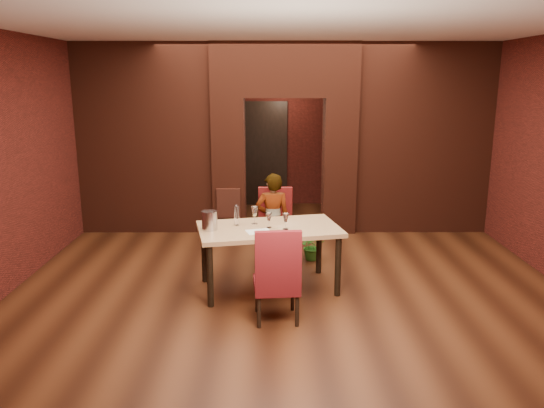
{
  "coord_description": "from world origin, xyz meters",
  "views": [
    {
      "loc": [
        -0.23,
        -7.04,
        2.62
      ],
      "look_at": [
        -0.21,
        0.0,
        0.94
      ],
      "focal_mm": 35.0,
      "sensor_mm": 36.0,
      "label": 1
    }
  ],
  "objects_px": {
    "wine_bucket": "(210,220)",
    "potted_plant": "(312,246)",
    "dining_table": "(269,258)",
    "chair_near": "(276,273)",
    "wine_glass_c": "(286,221)",
    "person_seated": "(273,220)",
    "chair_far": "(275,227)",
    "wine_glass_a": "(255,215)",
    "water_bottle": "(237,215)",
    "wine_glass_b": "(269,220)"
  },
  "relations": [
    {
      "from": "wine_bucket",
      "to": "potted_plant",
      "type": "bearing_deg",
      "value": 41.79
    },
    {
      "from": "dining_table",
      "to": "chair_near",
      "type": "distance_m",
      "value": 0.9
    },
    {
      "from": "wine_glass_c",
      "to": "potted_plant",
      "type": "distance_m",
      "value": 1.46
    },
    {
      "from": "person_seated",
      "to": "wine_bucket",
      "type": "bearing_deg",
      "value": 45.84
    },
    {
      "from": "dining_table",
      "to": "wine_bucket",
      "type": "distance_m",
      "value": 0.9
    },
    {
      "from": "wine_glass_c",
      "to": "wine_bucket",
      "type": "relative_size",
      "value": 0.86
    },
    {
      "from": "chair_far",
      "to": "wine_glass_c",
      "type": "relative_size",
      "value": 5.36
    },
    {
      "from": "wine_glass_a",
      "to": "wine_bucket",
      "type": "bearing_deg",
      "value": -154.49
    },
    {
      "from": "chair_near",
      "to": "wine_glass_c",
      "type": "distance_m",
      "value": 0.87
    },
    {
      "from": "dining_table",
      "to": "chair_near",
      "type": "xyz_separation_m",
      "value": [
        0.09,
        -0.88,
        0.13
      ]
    },
    {
      "from": "wine_glass_c",
      "to": "water_bottle",
      "type": "relative_size",
      "value": 0.76
    },
    {
      "from": "chair_near",
      "to": "wine_glass_a",
      "type": "relative_size",
      "value": 4.77
    },
    {
      "from": "chair_far",
      "to": "person_seated",
      "type": "xyz_separation_m",
      "value": [
        -0.04,
        -0.08,
        0.13
      ]
    },
    {
      "from": "potted_plant",
      "to": "wine_bucket",
      "type": "bearing_deg",
      "value": -138.21
    },
    {
      "from": "wine_glass_a",
      "to": "chair_far",
      "type": "bearing_deg",
      "value": 71.37
    },
    {
      "from": "water_bottle",
      "to": "potted_plant",
      "type": "relative_size",
      "value": 0.64
    },
    {
      "from": "dining_table",
      "to": "wine_bucket",
      "type": "bearing_deg",
      "value": 177.67
    },
    {
      "from": "wine_glass_a",
      "to": "wine_glass_b",
      "type": "relative_size",
      "value": 1.19
    },
    {
      "from": "potted_plant",
      "to": "chair_near",
      "type": "bearing_deg",
      "value": -105.63
    },
    {
      "from": "chair_far",
      "to": "chair_near",
      "type": "xyz_separation_m",
      "value": [
        -0.0,
        -1.83,
        -0.0
      ]
    },
    {
      "from": "chair_near",
      "to": "person_seated",
      "type": "relative_size",
      "value": 0.8
    },
    {
      "from": "person_seated",
      "to": "chair_near",
      "type": "bearing_deg",
      "value": 85.28
    },
    {
      "from": "potted_plant",
      "to": "wine_glass_b",
      "type": "bearing_deg",
      "value": -119.5
    },
    {
      "from": "wine_bucket",
      "to": "wine_glass_a",
      "type": "bearing_deg",
      "value": 25.51
    },
    {
      "from": "dining_table",
      "to": "wine_glass_a",
      "type": "height_order",
      "value": "wine_glass_a"
    },
    {
      "from": "chair_near",
      "to": "person_seated",
      "type": "distance_m",
      "value": 1.75
    },
    {
      "from": "chair_far",
      "to": "wine_glass_a",
      "type": "bearing_deg",
      "value": -108.56
    },
    {
      "from": "chair_far",
      "to": "wine_bucket",
      "type": "relative_size",
      "value": 4.63
    },
    {
      "from": "wine_glass_c",
      "to": "water_bottle",
      "type": "height_order",
      "value": "water_bottle"
    },
    {
      "from": "wine_glass_a",
      "to": "wine_bucket",
      "type": "relative_size",
      "value": 0.97
    },
    {
      "from": "chair_near",
      "to": "water_bottle",
      "type": "height_order",
      "value": "water_bottle"
    },
    {
      "from": "chair_near",
      "to": "person_seated",
      "type": "height_order",
      "value": "person_seated"
    },
    {
      "from": "chair_near",
      "to": "wine_glass_c",
      "type": "bearing_deg",
      "value": -103.39
    },
    {
      "from": "dining_table",
      "to": "potted_plant",
      "type": "distance_m",
      "value": 1.29
    },
    {
      "from": "dining_table",
      "to": "potted_plant",
      "type": "bearing_deg",
      "value": 48.1
    },
    {
      "from": "wine_glass_b",
      "to": "water_bottle",
      "type": "height_order",
      "value": "water_bottle"
    },
    {
      "from": "chair_far",
      "to": "potted_plant",
      "type": "relative_size",
      "value": 2.6
    },
    {
      "from": "wine_glass_b",
      "to": "wine_bucket",
      "type": "relative_size",
      "value": 0.81
    },
    {
      "from": "person_seated",
      "to": "wine_bucket",
      "type": "relative_size",
      "value": 5.73
    },
    {
      "from": "chair_far",
      "to": "wine_glass_b",
      "type": "height_order",
      "value": "chair_far"
    },
    {
      "from": "wine_bucket",
      "to": "chair_near",
      "type": "bearing_deg",
      "value": -43.38
    },
    {
      "from": "chair_near",
      "to": "potted_plant",
      "type": "bearing_deg",
      "value": -110.2
    },
    {
      "from": "wine_glass_c",
      "to": "potted_plant",
      "type": "xyz_separation_m",
      "value": [
        0.43,
        1.2,
        -0.71
      ]
    },
    {
      "from": "person_seated",
      "to": "wine_glass_a",
      "type": "xyz_separation_m",
      "value": [
        -0.23,
        -0.72,
        0.26
      ]
    },
    {
      "from": "chair_far",
      "to": "wine_glass_a",
      "type": "relative_size",
      "value": 4.78
    },
    {
      "from": "chair_far",
      "to": "wine_glass_a",
      "type": "xyz_separation_m",
      "value": [
        -0.27,
        -0.81,
        0.39
      ]
    },
    {
      "from": "wine_glass_a",
      "to": "water_bottle",
      "type": "height_order",
      "value": "water_bottle"
    },
    {
      "from": "person_seated",
      "to": "wine_glass_b",
      "type": "height_order",
      "value": "person_seated"
    },
    {
      "from": "chair_far",
      "to": "wine_bucket",
      "type": "xyz_separation_m",
      "value": [
        -0.81,
        -1.06,
        0.39
      ]
    },
    {
      "from": "chair_near",
      "to": "wine_glass_a",
      "type": "distance_m",
      "value": 1.12
    }
  ]
}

